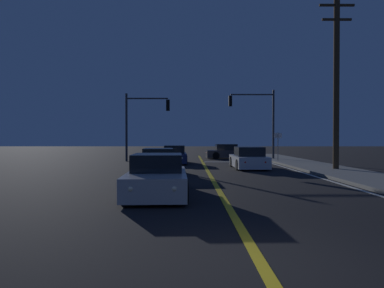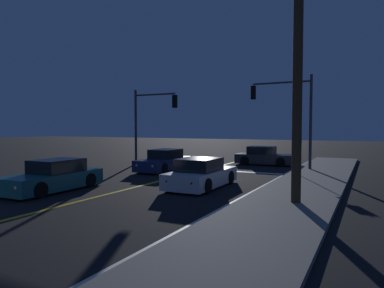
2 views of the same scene
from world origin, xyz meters
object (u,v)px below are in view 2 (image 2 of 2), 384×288
Objects in this scene: street_sign_corner at (297,148)px; traffic_signal_near_right at (289,108)px; car_lead_oncoming_charcoal at (264,157)px; car_following_oncoming_navy at (164,161)px; car_distant_tail_teal at (54,177)px; car_side_waiting_white at (201,174)px; utility_pole_right at (298,56)px; traffic_signal_far_left at (150,115)px.

traffic_signal_near_right is at bearing 110.71° from street_sign_corner.
car_following_oncoming_navy is at bearing -39.35° from car_lead_oncoming_charcoal.
car_following_oncoming_navy is 0.99× the size of car_distant_tail_teal.
car_following_oncoming_navy is at bearing 28.85° from traffic_signal_near_right.
car_side_waiting_white is 0.45× the size of utility_pole_right.
car_side_waiting_white is at bearing -2.14° from car_lead_oncoming_charcoal.
traffic_signal_far_left is at bearing 172.54° from street_sign_corner.
car_side_waiting_white is 9.29m from traffic_signal_near_right.
utility_pole_right reaches higher than street_sign_corner.
car_following_oncoming_navy is at bearing -96.00° from car_distant_tail_teal.
traffic_signal_far_left is at bearing -44.44° from car_following_oncoming_navy.
car_side_waiting_white is 1.92× the size of street_sign_corner.
car_following_oncoming_navy is 1.97× the size of street_sign_corner.
car_distant_tail_teal is at bearing 58.32° from traffic_signal_near_right.
utility_pole_right is 4.26× the size of street_sign_corner.
traffic_signal_near_right is at bearing -153.47° from car_following_oncoming_navy.
car_following_oncoming_navy is at bearing 145.07° from utility_pole_right.
traffic_signal_near_right reaches higher than car_side_waiting_white.
car_following_oncoming_navy is 0.46× the size of utility_pole_right.
car_following_oncoming_navy and car_side_waiting_white have the same top height.
traffic_signal_near_right is 10.75m from utility_pole_right.
car_lead_oncoming_charcoal is at bearing -129.06° from car_following_oncoming_navy.
street_sign_corner is at bearing -7.46° from traffic_signal_far_left.
car_side_waiting_white is (5.29, 3.69, 0.00)m from car_distant_tail_teal.
car_distant_tail_teal is 11.03m from utility_pole_right.
car_distant_tail_teal is (-0.49, -8.23, 0.00)m from car_following_oncoming_navy.
car_side_waiting_white is 0.81× the size of traffic_signal_far_left.
car_side_waiting_white is 6.80m from utility_pole_right.
car_distant_tail_teal is 15.44m from car_lead_oncoming_charcoal.
street_sign_corner is at bearing -135.12° from car_distant_tail_teal.
car_side_waiting_white is 10.85m from car_lead_oncoming_charcoal.
car_side_waiting_white is 10.68m from traffic_signal_far_left.
car_lead_oncoming_charcoal is 0.70× the size of traffic_signal_near_right.
street_sign_corner is (-1.40, 7.60, -3.58)m from utility_pole_right.
traffic_signal_far_left is at bearing 136.33° from car_side_waiting_white.
car_following_oncoming_navy is 8.13m from street_sign_corner.
traffic_signal_near_right is (7.44, 12.06, 3.41)m from car_distant_tail_teal.
car_following_oncoming_navy is 6.61m from car_side_waiting_white.
car_side_waiting_white is 0.74× the size of traffic_signal_near_right.
car_lead_oncoming_charcoal is (4.71, 6.31, -0.00)m from car_following_oncoming_navy.
utility_pole_right is (9.41, -6.57, 4.58)m from car_following_oncoming_navy.
utility_pole_right is 8.52m from street_sign_corner.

